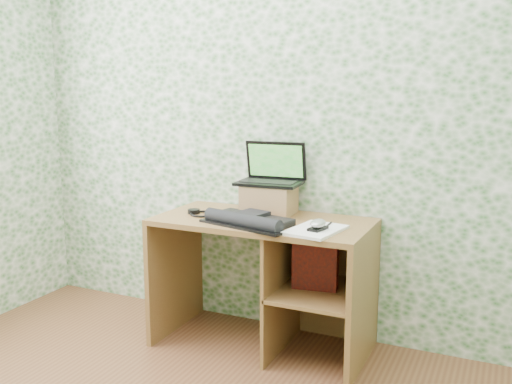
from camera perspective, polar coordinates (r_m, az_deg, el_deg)
The scene contains 10 objects.
wall_back at distance 3.39m, azimuth 2.84°, elevation 7.47°, with size 3.50×3.50×0.00m, color silver.
desk at distance 3.25m, azimuth 2.14°, elevation -7.37°, with size 1.20×0.60×0.75m.
riser at distance 3.30m, azimuth 1.32°, elevation -0.72°, with size 0.29×0.24×0.17m, color olive.
laptop at distance 3.31m, azimuth 1.60°, elevation 1.83°, with size 0.38×0.28×0.24m.
keyboard at distance 3.06m, azimuth -0.83°, elevation -2.80°, with size 0.54×0.38×0.07m.
headphones at distance 3.30m, azimuth -5.35°, elevation -2.14°, with size 0.20×0.17×0.03m.
notepad at distance 2.93m, azimuth 6.00°, elevation -3.80°, with size 0.23×0.32×0.02m, color white.
mouse at distance 2.90m, azimuth 6.21°, elevation -3.39°, with size 0.07×0.12×0.04m, color silver.
pen at distance 2.98m, azimuth 7.15°, elevation -3.34°, with size 0.01×0.01×0.15m, color black.
red_box at distance 3.13m, azimuth 5.95°, elevation -7.08°, with size 0.24×0.08×0.29m, color maroon.
Camera 1 is at (1.26, -1.39, 1.48)m, focal length 40.00 mm.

